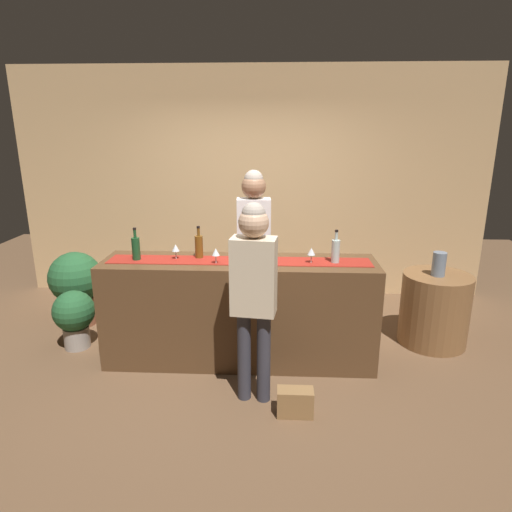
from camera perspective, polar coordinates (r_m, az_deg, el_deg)
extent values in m
plane|color=brown|center=(4.39, -2.07, -13.08)|extent=(10.00, 10.00, 0.00)
cube|color=tan|center=(5.77, -0.62, 9.23)|extent=(6.00, 0.12, 2.90)
cube|color=#543821|center=(4.18, -2.14, -7.16)|extent=(2.50, 0.60, 0.99)
cube|color=maroon|center=(4.00, -2.21, -0.62)|extent=(2.38, 0.28, 0.01)
cylinder|color=#194723|center=(4.15, -15.24, 0.88)|extent=(0.07, 0.07, 0.21)
cylinder|color=#194723|center=(4.12, -15.38, 2.79)|extent=(0.03, 0.03, 0.08)
cylinder|color=black|center=(4.11, -15.43, 3.42)|extent=(0.03, 0.03, 0.02)
cylinder|color=#B2C6C1|center=(3.98, 10.24, 0.57)|extent=(0.07, 0.07, 0.21)
cylinder|color=#B2C6C1|center=(3.95, 10.34, 2.56)|extent=(0.03, 0.03, 0.08)
cylinder|color=black|center=(3.94, 10.37, 3.22)|extent=(0.03, 0.03, 0.02)
cylinder|color=brown|center=(4.10, -7.37, 1.15)|extent=(0.07, 0.07, 0.21)
cylinder|color=brown|center=(4.07, -7.45, 3.09)|extent=(0.03, 0.03, 0.08)
cylinder|color=black|center=(4.06, -7.47, 3.73)|extent=(0.03, 0.03, 0.02)
cylinder|color=silver|center=(4.12, -10.27, -0.40)|extent=(0.06, 0.06, 0.00)
cylinder|color=silver|center=(4.11, -10.30, 0.13)|extent=(0.01, 0.01, 0.08)
cone|color=silver|center=(4.09, -10.34, 1.07)|extent=(0.07, 0.07, 0.06)
cylinder|color=silver|center=(3.93, -5.18, -0.99)|extent=(0.06, 0.06, 0.00)
cylinder|color=silver|center=(3.92, -5.19, -0.44)|extent=(0.01, 0.01, 0.08)
cone|color=silver|center=(3.90, -5.22, 0.54)|extent=(0.07, 0.07, 0.06)
cylinder|color=silver|center=(3.96, 7.11, -0.92)|extent=(0.06, 0.06, 0.00)
cylinder|color=silver|center=(3.95, 7.13, -0.37)|extent=(0.01, 0.01, 0.08)
cone|color=silver|center=(3.93, 7.17, 0.60)|extent=(0.07, 0.07, 0.06)
cylinder|color=#26262B|center=(4.74, 0.69, -5.34)|extent=(0.11, 0.11, 0.82)
cylinder|color=#26262B|center=(4.74, -1.25, -5.35)|extent=(0.11, 0.11, 0.82)
cube|color=white|center=(4.52, -0.30, 3.35)|extent=(0.35, 0.22, 0.65)
sphere|color=#9E7051|center=(4.44, -0.30, 8.99)|extent=(0.25, 0.25, 0.25)
sphere|color=#AD9E8E|center=(4.43, -0.30, 9.86)|extent=(0.19, 0.19, 0.19)
cylinder|color=#33333D|center=(3.65, -1.55, -12.78)|extent=(0.11, 0.11, 0.76)
cylinder|color=#33333D|center=(3.62, 0.99, -12.99)|extent=(0.11, 0.11, 0.76)
cube|color=beige|center=(3.36, -0.30, -2.64)|extent=(0.36, 0.24, 0.60)
sphere|color=#DBAD89|center=(3.25, -0.31, 4.32)|extent=(0.23, 0.23, 0.23)
sphere|color=#AD9E8E|center=(3.23, -0.31, 5.41)|extent=(0.18, 0.18, 0.18)
cylinder|color=brown|center=(4.89, 22.05, -6.37)|extent=(0.68, 0.68, 0.74)
cylinder|color=slate|center=(4.71, 22.56, -0.97)|extent=(0.13, 0.13, 0.24)
cylinder|color=brown|center=(5.43, -21.86, -6.59)|extent=(0.35, 0.35, 0.31)
sphere|color=#23562D|center=(5.30, -22.31, -2.60)|extent=(0.57, 0.57, 0.57)
cylinder|color=#9E9389|center=(4.90, -22.13, -9.66)|extent=(0.25, 0.25, 0.22)
sphere|color=#23562D|center=(4.79, -22.49, -6.57)|extent=(0.41, 0.41, 0.41)
cube|color=olive|center=(3.60, 5.08, -18.31)|extent=(0.28, 0.14, 0.22)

